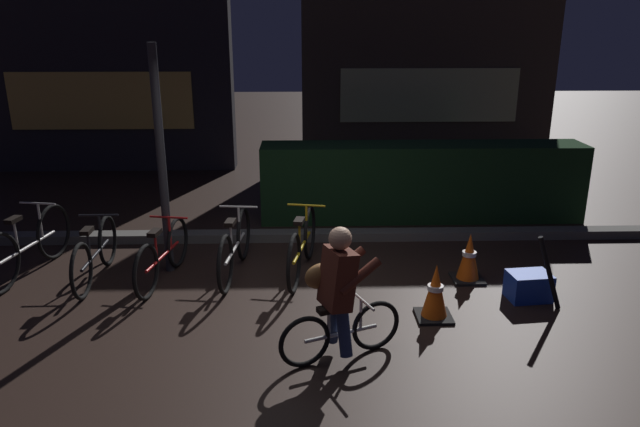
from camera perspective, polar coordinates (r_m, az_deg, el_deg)
The scene contains 16 objects.
ground_plane at distance 6.22m, azimuth -1.71°, elevation -9.66°, with size 40.00×40.00×0.00m, color black.
sidewalk_curb at distance 8.21m, azimuth -1.72°, elevation -2.13°, with size 12.00×0.24×0.12m, color #56544F.
hedge_row at distance 9.09m, azimuth 9.69°, elevation 3.02°, with size 4.80×0.70×1.15m, color black.
storefront_left at distance 12.63m, azimuth -20.42°, elevation 14.99°, with size 5.05×0.54×4.93m.
storefront_right at distance 12.98m, azimuth 10.45°, elevation 15.62°, with size 5.29×0.54×4.83m.
street_post at distance 7.07m, azimuth -14.95°, elevation 4.72°, with size 0.10×0.10×2.67m, color #2D2D33.
parked_bike_leftmost at distance 7.80m, azimuth -26.18°, elevation -2.77°, with size 0.46×1.74×0.81m.
parked_bike_left_mid at distance 7.34m, azimuth -20.75°, elevation -3.61°, with size 0.46×1.57×0.72m.
parked_bike_center_left at distance 7.07m, azimuth -14.85°, elevation -3.86°, with size 0.46×1.52×0.71m.
parked_bike_center_right at distance 7.08m, azimuth -8.15°, elevation -3.17°, with size 0.46×1.66×0.77m.
parked_bike_right_mid at distance 7.03m, azimuth -1.70°, elevation -3.11°, with size 0.46×1.67×0.78m.
traffic_cone_near at distance 6.15m, azimuth 10.99°, elevation -7.44°, with size 0.36×0.36×0.58m.
traffic_cone_far at distance 7.09m, azimuth 14.09°, elevation -4.15°, with size 0.36×0.36×0.58m.
blue_crate at distance 6.86m, azimuth 19.37°, elevation -6.58°, with size 0.44×0.32×0.30m, color #193DB7.
cyclist at distance 5.22m, azimuth 1.70°, elevation -7.66°, with size 1.11×0.54×1.25m.
closed_umbrella at distance 6.59m, azimuth 21.13°, elevation -5.37°, with size 0.05×0.05×0.85m, color black.
Camera 1 is at (0.03, -5.51, 2.89)m, focal length 33.38 mm.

